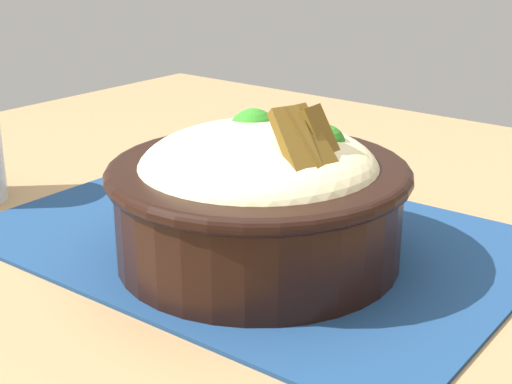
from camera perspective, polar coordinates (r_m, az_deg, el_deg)
The scene contains 4 objects.
table at distance 0.58m, azimuth 1.19°, elevation -10.18°, with size 1.09×0.93×0.71m.
placemat at distance 0.58m, azimuth -0.16°, elevation -3.49°, with size 0.40×0.29×0.00m, color navy.
bowl at distance 0.52m, azimuth 0.04°, elevation 0.00°, with size 0.24×0.24×0.12m.
fork at distance 0.64m, azimuth -4.20°, elevation -0.86°, with size 0.04×0.13×0.00m.
Camera 1 is at (-0.30, 0.40, 0.94)m, focal length 52.32 mm.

